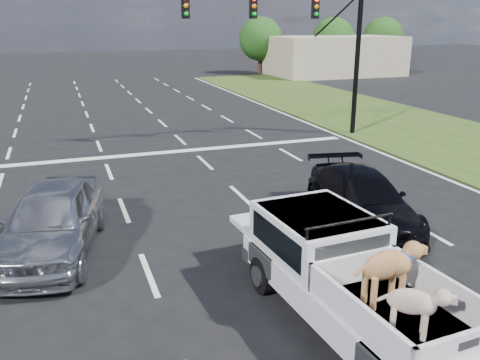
# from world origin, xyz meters

# --- Properties ---
(ground) EXTENTS (160.00, 160.00, 0.00)m
(ground) POSITION_xyz_m (0.00, 0.00, 0.00)
(ground) COLOR black
(ground) RESTS_ON ground
(road_markings) EXTENTS (17.75, 60.00, 0.01)m
(road_markings) POSITION_xyz_m (0.00, 6.56, 0.01)
(road_markings) COLOR silver
(road_markings) RESTS_ON ground
(traffic_signal) EXTENTS (9.11, 0.31, 7.00)m
(traffic_signal) POSITION_xyz_m (7.20, 10.50, 4.73)
(traffic_signal) COLOR black
(traffic_signal) RESTS_ON ground
(building_right) EXTENTS (12.00, 7.00, 3.60)m
(building_right) POSITION_xyz_m (22.00, 34.00, 1.80)
(building_right) COLOR tan
(building_right) RESTS_ON ground
(tree_far_d) EXTENTS (4.20, 4.20, 5.40)m
(tree_far_d) POSITION_xyz_m (16.00, 38.00, 3.29)
(tree_far_d) COLOR #332114
(tree_far_d) RESTS_ON ground
(tree_far_e) EXTENTS (4.20, 4.20, 5.40)m
(tree_far_e) POSITION_xyz_m (24.00, 38.00, 3.29)
(tree_far_e) COLOR #332114
(tree_far_e) RESTS_ON ground
(tree_far_f) EXTENTS (4.20, 4.20, 5.40)m
(tree_far_f) POSITION_xyz_m (30.00, 38.00, 3.29)
(tree_far_f) COLOR #332114
(tree_far_f) RESTS_ON ground
(pickup_truck) EXTENTS (2.21, 5.26, 1.93)m
(pickup_truck) POSITION_xyz_m (1.18, -2.91, 0.90)
(pickup_truck) COLOR black
(pickup_truck) RESTS_ON ground
(silver_sedan) EXTENTS (2.89, 5.00, 1.60)m
(silver_sedan) POSITION_xyz_m (-3.57, 1.78, 0.80)
(silver_sedan) COLOR #A5A6AC
(silver_sedan) RESTS_ON ground
(black_coupe) EXTENTS (2.76, 4.96, 1.36)m
(black_coupe) POSITION_xyz_m (3.95, 0.95, 0.68)
(black_coupe) COLOR black
(black_coupe) RESTS_ON ground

